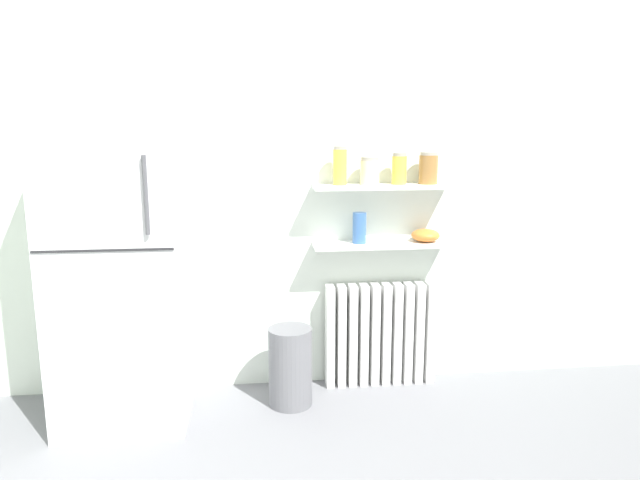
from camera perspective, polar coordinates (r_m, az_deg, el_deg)
The scene contains 12 objects.
back_wall at distance 3.69m, azimuth 1.22°, elevation 5.18°, with size 7.04×0.10×2.60m, color silver.
refrigerator at distance 3.43m, azimuth -19.42°, elevation -2.30°, with size 0.72×0.69×1.84m.
radiator at distance 3.84m, azimuth 6.03°, elevation -9.36°, with size 0.72×0.12×0.68m.
wall_shelf_lower at distance 3.64m, azimuth 6.32°, elevation -0.45°, with size 0.89×0.22×0.03m, color white.
wall_shelf_upper at distance 3.59m, azimuth 6.45°, elevation 5.34°, with size 0.89×0.22×0.03m, color white.
storage_jar_0 at distance 3.53m, azimuth 2.01°, elevation 7.43°, with size 0.09×0.09×0.24m.
storage_jar_1 at distance 3.56m, azimuth 5.00°, elevation 6.89°, with size 0.12×0.12×0.17m.
storage_jar_2 at distance 3.60m, azimuth 7.94°, elevation 7.07°, with size 0.09×0.09×0.20m.
storage_jar_3 at distance 3.65m, azimuth 10.81°, elevation 7.07°, with size 0.12×0.12×0.20m.
vase at distance 3.59m, azimuth 3.97°, elevation 1.22°, with size 0.09×0.09×0.20m, color #38609E.
shelf_bowl at distance 3.71m, azimuth 10.53°, elevation 0.46°, with size 0.18×0.18×0.08m, color orange.
trash_bin at distance 3.58m, azimuth -2.99°, elevation -12.54°, with size 0.27×0.27×0.49m, color slate.
Camera 1 is at (-0.51, -1.59, 1.67)m, focal length 31.93 mm.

